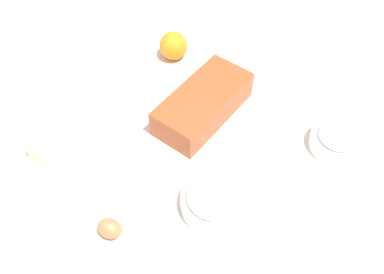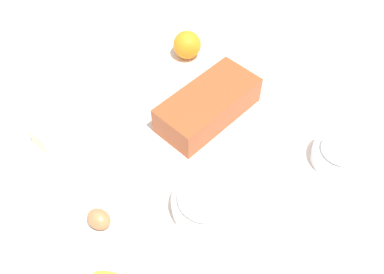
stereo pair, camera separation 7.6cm
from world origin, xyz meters
name	(u,v)px [view 1 (the left image)]	position (x,y,z in m)	size (l,w,h in m)	color
ground_plane	(192,149)	(0.00, 0.00, -0.01)	(2.40, 2.40, 0.02)	beige
loaf_pan	(203,103)	(0.09, 0.06, 0.04)	(0.30, 0.18, 0.08)	#9E4723
flour_bowl	(214,199)	(-0.07, -0.16, 0.03)	(0.15, 0.15, 0.07)	white
sugar_bowl	(338,139)	(0.27, -0.24, 0.03)	(0.14, 0.14, 0.06)	white
orange_fruit	(173,46)	(0.18, 0.29, 0.04)	(0.08, 0.08, 0.08)	orange
butter_block	(49,145)	(-0.27, 0.22, 0.03)	(0.09, 0.06, 0.06)	#F4EDB2
egg_near_butter	(110,228)	(-0.29, -0.06, 0.02)	(0.04, 0.04, 0.06)	#AC7446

